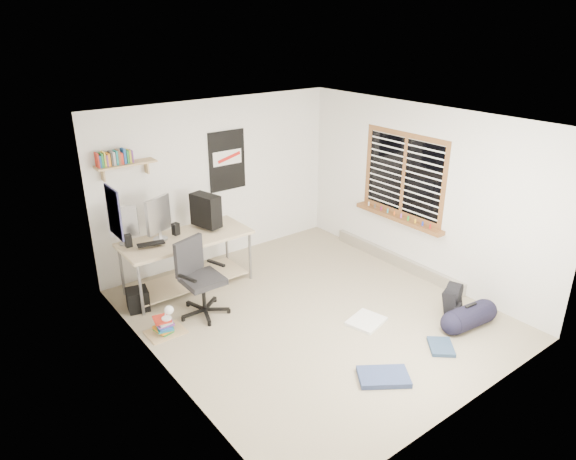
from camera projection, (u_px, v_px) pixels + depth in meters
floor at (311, 314)px, 6.70m from camera, size 4.00×4.50×0.01m
ceiling at (315, 121)px, 5.74m from camera, size 4.00×4.50×0.01m
back_wall at (219, 181)px, 7.87m from camera, size 4.00×0.01×2.50m
left_wall at (158, 270)px, 5.09m from camera, size 0.01×4.50×2.50m
right_wall at (420, 193)px, 7.34m from camera, size 0.01×4.50×2.50m
desk at (188, 263)px, 7.23m from camera, size 1.94×1.32×0.81m
monitor_left at (124, 227)px, 6.76m from camera, size 0.38×0.26×0.42m
monitor_right at (159, 220)px, 6.88m from camera, size 0.44×0.29×0.48m
pc_tower at (206, 210)px, 7.26m from camera, size 0.31×0.48×0.46m
keyboard at (151, 244)px, 6.74m from camera, size 0.37×0.19×0.02m
speaker_left at (128, 241)px, 6.64m from camera, size 0.09×0.09×0.17m
speaker_right at (176, 229)px, 7.01m from camera, size 0.10×0.10×0.17m
office_chair at (203, 280)px, 6.51m from camera, size 0.83×0.83×1.02m
wall_shelf at (126, 164)px, 6.77m from camera, size 0.80×0.22×0.24m
poster_back_wall at (227, 161)px, 7.82m from camera, size 0.62×0.03×0.92m
poster_left_wall at (114, 212)px, 5.89m from camera, size 0.02×0.42×0.60m
window at (403, 175)px, 7.45m from camera, size 0.10×1.50×1.26m
baseboard_heater at (396, 260)px, 7.97m from camera, size 0.08×2.50×0.18m
backpack at (453, 303)px, 6.55m from camera, size 0.33×0.30×0.36m
duffel_bag at (469, 317)px, 6.34m from camera, size 0.33×0.33×0.59m
tshirt at (366, 321)px, 6.48m from camera, size 0.53×0.47×0.04m
jeans_a at (384, 377)px, 5.46m from camera, size 0.63×0.58×0.06m
jeans_b at (441, 347)px, 5.97m from camera, size 0.43×0.44×0.04m
book_stack at (165, 322)px, 6.23m from camera, size 0.55×0.50×0.30m
desk_lamp at (165, 306)px, 6.14m from camera, size 0.17×0.23×0.20m
subwoofer at (138, 300)px, 6.74m from camera, size 0.32×0.32×0.30m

